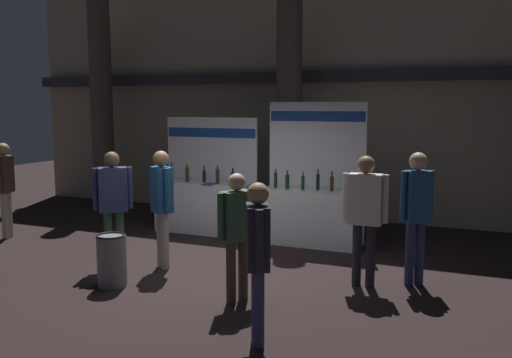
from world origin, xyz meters
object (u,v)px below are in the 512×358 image
at_px(exhibitor_booth_1, 311,210).
at_px(trash_bin, 112,260).
at_px(visitor_7, 162,199).
at_px(visitor_8, 258,249).
at_px(exhibitor_booth_0, 205,202).
at_px(visitor_5, 113,197).
at_px(visitor_1, 365,208).
at_px(visitor_3, 5,182).
at_px(visitor_2, 416,207).
at_px(visitor_4, 237,226).

relative_size(exhibitor_booth_1, trash_bin, 3.49).
xyz_separation_m(exhibitor_booth_1, visitor_7, (-1.62, -2.27, 0.44)).
xyz_separation_m(visitor_7, visitor_8, (2.37, -1.92, -0.05)).
xyz_separation_m(exhibitor_booth_0, visitor_5, (-0.18, -2.57, 0.49)).
bearing_deg(exhibitor_booth_0, visitor_1, -29.98).
height_order(trash_bin, visitor_3, visitor_3).
bearing_deg(exhibitor_booth_0, visitor_3, -149.13).
bearing_deg(exhibitor_booth_1, visitor_2, -38.96).
relative_size(visitor_1, visitor_8, 1.06).
relative_size(exhibitor_booth_0, visitor_8, 1.31).
relative_size(exhibitor_booth_1, visitor_8, 1.49).
bearing_deg(trash_bin, exhibitor_booth_1, 61.27).
distance_m(visitor_4, visitor_5, 2.47).
bearing_deg(visitor_7, visitor_1, -140.58).
bearing_deg(visitor_8, visitor_4, 8.00).
bearing_deg(exhibitor_booth_0, visitor_2, -22.34).
height_order(exhibitor_booth_1, visitor_4, exhibitor_booth_1).
bearing_deg(visitor_8, visitor_1, -41.66).
distance_m(exhibitor_booth_0, visitor_1, 4.11).
relative_size(trash_bin, visitor_1, 0.40).
height_order(visitor_3, visitor_8, visitor_3).
relative_size(trash_bin, visitor_8, 0.43).
bearing_deg(exhibitor_booth_0, visitor_7, -76.63).
xyz_separation_m(visitor_2, visitor_5, (-4.34, -0.86, -0.02)).
bearing_deg(exhibitor_booth_1, visitor_4, -89.53).
relative_size(visitor_2, visitor_8, 1.08).
xyz_separation_m(visitor_2, visitor_8, (-1.23, -2.58, -0.08)).
xyz_separation_m(visitor_3, visitor_7, (3.71, -0.49, 0.01)).
bearing_deg(visitor_3, trash_bin, -133.96).
relative_size(visitor_2, visitor_3, 1.04).
bearing_deg(visitor_2, visitor_4, -176.96).
bearing_deg(visitor_1, exhibitor_booth_0, 148.89).
bearing_deg(visitor_1, trash_bin, -158.18).
xyz_separation_m(visitor_5, visitor_8, (3.11, -1.72, -0.06)).
bearing_deg(visitor_4, visitor_8, -117.02).
bearing_deg(exhibitor_booth_1, visitor_1, -54.95).
distance_m(exhibitor_booth_0, trash_bin, 3.40).
xyz_separation_m(exhibitor_booth_1, visitor_3, (-5.32, -1.77, 0.43)).
relative_size(exhibitor_booth_1, visitor_1, 1.40).
bearing_deg(visitor_2, trash_bin, 168.85).
xyz_separation_m(trash_bin, visitor_3, (-3.53, 1.49, 0.69)).
distance_m(exhibitor_booth_1, visitor_8, 4.27).
height_order(visitor_2, visitor_8, visitor_2).
xyz_separation_m(visitor_1, visitor_8, (-0.60, -2.25, -0.08)).
distance_m(visitor_5, visitor_7, 0.77).
distance_m(visitor_2, visitor_7, 3.66).
bearing_deg(visitor_5, visitor_4, -58.07).
xyz_separation_m(visitor_5, visitor_7, (0.74, 0.20, -0.01)).
height_order(visitor_4, visitor_8, visitor_8).
relative_size(exhibitor_booth_0, visitor_7, 1.24).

